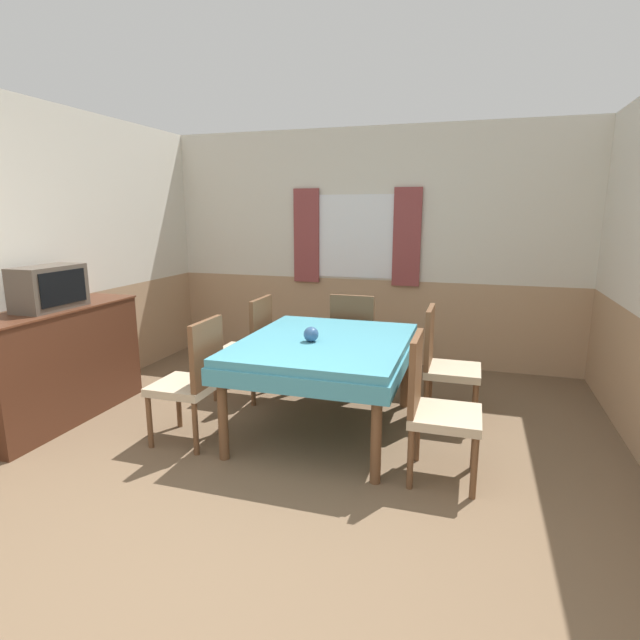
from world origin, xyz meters
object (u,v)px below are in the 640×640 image
object	(u,v)px
chair_left_near	(193,378)
chair_right_near	(434,404)
dining_table	(325,352)
chair_left_far	(249,345)
chair_right_far	(444,361)
chair_head_window	(355,338)
vase	(312,334)
sideboard	(59,364)
tv	(49,288)

from	to	relation	value
chair_left_near	chair_right_near	bearing A→B (deg)	-90.00
dining_table	chair_left_far	bearing A→B (deg)	150.91
dining_table	chair_right_far	xyz separation A→B (m)	(0.87, 0.49, -0.14)
chair_head_window	dining_table	bearing A→B (deg)	-90.00
vase	chair_head_window	bearing A→B (deg)	86.00
sideboard	vase	distance (m)	2.13
chair_left_near	chair_left_far	world-z (taller)	same
chair_right_far	chair_head_window	bearing A→B (deg)	-120.81
sideboard	vase	xyz separation A→B (m)	(2.08, 0.34, 0.32)
chair_right_near	vase	size ratio (longest dim) A/B	8.32
sideboard	dining_table	bearing A→B (deg)	11.54
chair_head_window	tv	distance (m)	2.67
dining_table	tv	xyz separation A→B (m)	(-2.14, -0.47, 0.48)
dining_table	vase	bearing A→B (deg)	-128.67
chair_left_far	chair_right_far	bearing A→B (deg)	-90.00
dining_table	sideboard	distance (m)	2.20
chair_left_far	tv	distance (m)	1.70
chair_right_far	chair_left_far	xyz separation A→B (m)	(-1.75, 0.00, 0.00)
vase	chair_left_far	bearing A→B (deg)	143.82
dining_table	chair_head_window	xyz separation A→B (m)	(-0.00, 1.01, -0.14)
chair_right_far	tv	size ratio (longest dim) A/B	1.72
chair_right_near	vase	bearing A→B (deg)	-112.28
dining_table	vase	distance (m)	0.20
chair_head_window	chair_left_far	distance (m)	1.02
chair_right_far	dining_table	bearing A→B (deg)	-60.91
chair_head_window	vase	world-z (taller)	chair_head_window
dining_table	vase	world-z (taller)	vase
chair_left_near	vase	bearing A→B (deg)	-63.94
chair_right_far	sideboard	world-z (taller)	chair_right_far
tv	dining_table	bearing A→B (deg)	12.35
chair_left_near	vase	world-z (taller)	chair_left_near
chair_head_window	chair_left_near	bearing A→B (deg)	-120.33
chair_right_far	chair_left_near	bearing A→B (deg)	-60.91
dining_table	tv	bearing A→B (deg)	-167.65
dining_table	chair_right_near	distance (m)	1.01
chair_left_near	chair_head_window	bearing A→B (deg)	-30.33
chair_right_far	chair_left_far	world-z (taller)	same
chair_right_near	chair_right_far	bearing A→B (deg)	-180.00
chair_right_near	tv	world-z (taller)	tv
chair_right_near	sideboard	size ratio (longest dim) A/B	0.64
sideboard	tv	bearing A→B (deg)	-57.85
chair_left_near	dining_table	bearing A→B (deg)	-60.91
vase	chair_right_near	bearing A→B (deg)	-22.28
sideboard	tv	size ratio (longest dim) A/B	2.70
dining_table	chair_left_far	distance (m)	1.01
chair_right_far	sideboard	distance (m)	3.17
tv	vase	world-z (taller)	tv
chair_left_near	vase	size ratio (longest dim) A/B	8.32
chair_left_far	chair_right_near	bearing A→B (deg)	-119.09
chair_right_far	chair_right_near	bearing A→B (deg)	0.00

